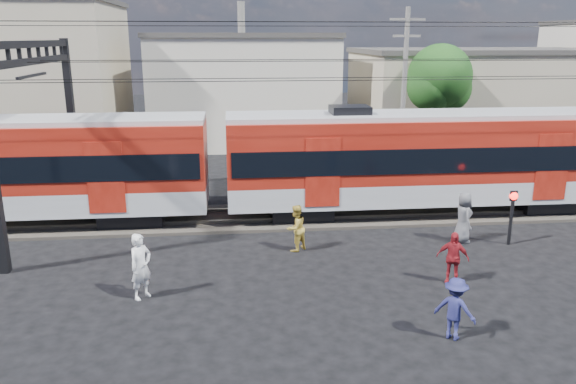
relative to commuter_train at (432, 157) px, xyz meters
name	(u,v)px	position (x,y,z in m)	size (l,w,h in m)	color
ground	(345,309)	(-5.12, -8.00, -2.40)	(120.00, 120.00, 0.00)	black
track_bed	(305,216)	(-5.12, 0.00, -2.34)	(70.00, 3.40, 0.12)	#2D2823
rail_near	(308,219)	(-5.12, -0.75, -2.22)	(70.00, 0.12, 0.12)	#59544C
rail_far	(303,208)	(-5.12, 0.75, -2.22)	(70.00, 0.12, 0.12)	#59544C
commuter_train	(432,157)	(0.00, 0.00, 0.00)	(50.30, 3.08, 4.17)	black
catenary	(72,91)	(-13.77, 0.00, 2.73)	(70.00, 9.30, 7.52)	black
building_west	(4,77)	(-22.12, 16.00, 2.25)	(14.28, 10.20, 9.30)	gray
building_midwest	(243,87)	(-7.12, 19.00, 1.25)	(12.24, 12.24, 7.30)	beige
building_mideast	(477,96)	(8.88, 16.00, 0.75)	(16.32, 10.20, 6.30)	gray
utility_pole_mid	(404,88)	(0.88, 7.00, 2.13)	(1.80, 0.24, 8.50)	slate
tree_near	(442,80)	(4.07, 10.09, 2.26)	(3.82, 3.64, 6.72)	#382619
pedestrian_a	(141,266)	(-10.61, -6.73, -1.46)	(0.69, 0.45, 1.88)	white
pedestrian_b	(296,228)	(-5.93, -3.60, -1.60)	(0.78, 0.61, 1.61)	gold
pedestrian_c	(455,309)	(-2.81, -9.74, -1.62)	(1.01, 0.58, 1.56)	navy
pedestrian_d	(453,258)	(-1.65, -6.67, -1.61)	(0.93, 0.39, 1.59)	maroon
pedestrian_e	(463,217)	(0.06, -3.34, -1.50)	(0.88, 0.58, 1.81)	#525358
crossing_signal	(512,208)	(1.59, -3.79, -1.05)	(0.28, 0.28, 1.95)	black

